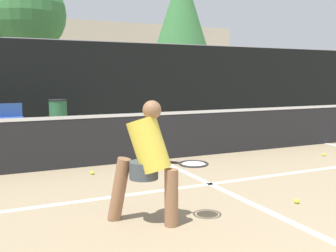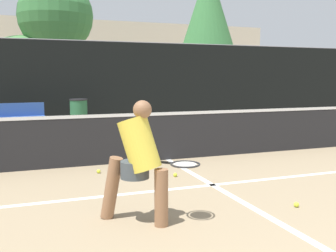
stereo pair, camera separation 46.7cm
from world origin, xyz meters
name	(u,v)px [view 2 (the right image)]	position (x,y,z in m)	size (l,w,h in m)	color
court_service_line	(213,185)	(0.00, 4.97, 0.00)	(8.25, 0.10, 0.01)	white
court_center_mark	(225,192)	(0.00, 4.57, 0.00)	(0.10, 4.72, 0.01)	white
net	(168,134)	(0.00, 6.94, 0.51)	(11.09, 0.09, 1.07)	slate
fence_back	(104,83)	(0.00, 13.33, 1.42)	(24.00, 0.06, 2.86)	black
player_practicing	(139,158)	(-1.47, 3.88, 0.74)	(1.17, 0.75, 1.39)	#8C6042
tennis_ball_scattered_1	(99,171)	(-1.49, 6.31, 0.03)	(0.07, 0.07, 0.07)	#D1E033
tennis_ball_scattered_3	(175,175)	(-0.35, 5.63, 0.03)	(0.07, 0.07, 0.07)	#D1E033
tennis_ball_scattered_4	(296,205)	(0.54, 3.69, 0.03)	(0.07, 0.07, 0.07)	#D1E033
courtside_bench	(18,116)	(-2.82, 12.18, 0.47)	(1.58, 0.54, 0.86)	#2D519E
trash_bin	(79,114)	(-1.03, 12.28, 0.47)	(0.56, 0.56, 0.94)	#28603D
parked_car	(67,101)	(-0.81, 17.77, 0.56)	(1.82, 4.25, 1.32)	silver
tree_west	(56,16)	(-0.98, 20.34, 4.60)	(3.66, 3.66, 6.45)	brown
tree_mid	(30,45)	(-2.23, 21.11, 3.21)	(3.20, 3.20, 3.70)	brown
tree_east	(208,6)	(7.46, 20.56, 5.63)	(2.99, 2.99, 7.99)	brown
building_far	(57,59)	(0.00, 32.52, 3.04)	(36.00, 2.40, 6.08)	beige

